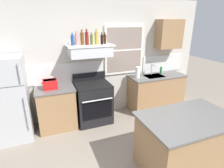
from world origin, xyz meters
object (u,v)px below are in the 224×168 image
bottle_red_label_wine (87,38)px  toaster (50,84)px  stove_range (93,102)px  dish_soap_bottle (161,70)px  bottle_balsamic_dark (102,39)px  refrigerator (9,100)px  bottle_olive_oil_square (92,39)px  bottle_brown_stout (105,39)px  bottle_blue_liqueur (73,40)px  bottle_champagne_gold_foil (97,38)px  kitchen_island (185,143)px  bottle_rose_pink (77,39)px  paper_towel_roll (138,72)px  bottle_amber_wine (82,38)px

bottle_red_label_wine → toaster: bearing=-174.6°
stove_range → dish_soap_bottle: size_ratio=6.06×
bottle_balsamic_dark → refrigerator: bearing=-177.7°
dish_soap_bottle → refrigerator: bearing=-177.4°
bottle_red_label_wine → dish_soap_bottle: (1.94, 0.03, -0.88)m
bottle_olive_oil_square → bottle_brown_stout: 0.30m
bottle_blue_liqueur → bottle_champagne_gold_foil: (0.50, -0.02, 0.03)m
refrigerator → kitchen_island: refrigerator is taller
stove_range → bottle_red_label_wine: size_ratio=3.45×
bottle_olive_oil_square → bottle_balsamic_dark: (0.20, -0.06, -0.00)m
bottle_rose_pink → bottle_balsamic_dark: size_ratio=1.13×
stove_range → paper_towel_roll: size_ratio=4.04×
bottle_red_label_wine → bottle_brown_stout: bearing=4.7°
paper_towel_roll → bottle_rose_pink: bearing=176.2°
bottle_balsamic_dark → dish_soap_bottle: bottle_balsamic_dark is taller
bottle_balsamic_dark → bottle_rose_pink: bearing=171.4°
bottle_champagne_gold_foil → bottle_balsamic_dark: bearing=-19.5°
bottle_amber_wine → dish_soap_bottle: bearing=-0.1°
bottle_champagne_gold_foil → paper_towel_roll: (0.99, -0.05, -0.83)m
bottle_champagne_gold_foil → paper_towel_roll: size_ratio=1.16×
bottle_champagne_gold_foil → bottle_balsamic_dark: (0.10, -0.04, -0.03)m
bottle_amber_wine → bottle_red_label_wine: bottle_red_label_wine is taller
toaster → bottle_amber_wine: (0.73, 0.11, 0.87)m
bottle_rose_pink → bottle_amber_wine: (0.12, 0.01, 0.01)m
paper_towel_roll → bottle_brown_stout: bearing=172.6°
paper_towel_roll → dish_soap_bottle: paper_towel_roll is taller
bottle_rose_pink → bottle_brown_stout: bearing=0.9°
toaster → bottle_olive_oil_square: 1.25m
toaster → bottle_red_label_wine: 1.20m
bottle_balsamic_dark → paper_towel_roll: size_ratio=0.91×
bottle_balsamic_dark → kitchen_island: size_ratio=0.18×
bottle_rose_pink → bottle_amber_wine: bearing=6.2°
refrigerator → dish_soap_bottle: 3.54m
dish_soap_bottle → kitchen_island: (-0.97, -2.04, -0.54)m
refrigerator → bottle_amber_wine: (1.50, 0.16, 1.06)m
bottle_olive_oil_square → dish_soap_bottle: 2.02m
bottle_balsamic_dark → bottle_brown_stout: size_ratio=1.03×
bottle_red_label_wine → bottle_brown_stout: size_ratio=1.33×
toaster → bottle_brown_stout: bearing=5.2°
bottle_brown_stout → dish_soap_bottle: (1.53, -0.00, -0.85)m
bottle_olive_oil_square → paper_towel_roll: size_ratio=0.91×
stove_range → bottle_champagne_gold_foil: (0.15, 0.09, 1.41)m
bottle_amber_wine → toaster: bearing=-171.2°
bottle_olive_oil_square → stove_range: bearing=-112.0°
bottle_blue_liqueur → kitchen_island: (1.26, -2.01, -1.39)m
bottle_rose_pink → bottle_olive_oil_square: bottle_rose_pink is taller
bottle_champagne_gold_foil → bottle_red_label_wine: bearing=174.9°
refrigerator → bottle_rose_pink: bearing=6.3°
bottle_brown_stout → bottle_blue_liqueur: bearing=-177.7°
toaster → bottle_balsamic_dark: size_ratio=1.21×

